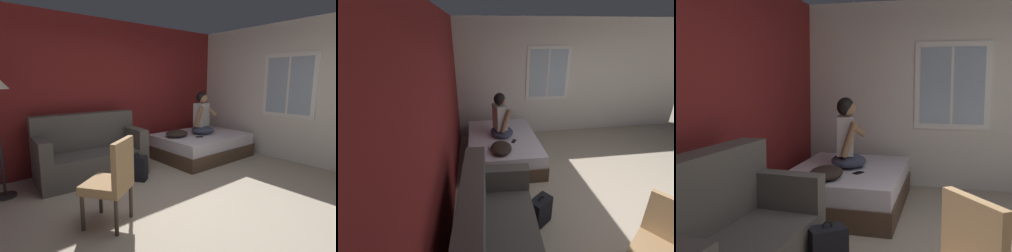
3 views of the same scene
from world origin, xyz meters
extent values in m
plane|color=tan|center=(0.00, 0.00, 0.00)|extent=(40.00, 40.00, 0.00)
cube|color=maroon|center=(0.00, 2.61, 1.35)|extent=(10.67, 0.16, 2.70)
cube|color=silver|center=(2.92, 0.00, 1.35)|extent=(0.16, 6.45, 2.70)
cube|color=white|center=(2.82, 0.40, 1.49)|extent=(0.02, 1.04, 1.24)
cube|color=#9EB2C6|center=(2.81, 0.40, 1.49)|extent=(0.01, 0.88, 1.08)
cube|color=white|center=(2.81, 0.40, 1.49)|extent=(0.01, 0.04, 1.08)
cube|color=#4C3828|center=(1.70, 1.63, 0.13)|extent=(1.85, 1.38, 0.26)
cube|color=silver|center=(1.70, 1.63, 0.37)|extent=(1.80, 1.33, 0.22)
cube|color=#514C47|center=(-0.57, 1.91, 0.22)|extent=(1.74, 0.90, 0.44)
cube|color=#514C47|center=(-0.55, 2.21, 0.74)|extent=(1.71, 0.34, 0.60)
cube|color=#514C47|center=(-1.32, 1.96, 0.60)|extent=(0.23, 0.81, 0.32)
cube|color=#514C47|center=(0.19, 1.87, 0.60)|extent=(0.23, 0.81, 0.32)
cylinder|color=#382D23|center=(-0.98, 0.73, 0.20)|extent=(0.04, 0.04, 0.40)
cylinder|color=#382D23|center=(-1.30, 0.50, 0.20)|extent=(0.04, 0.04, 0.40)
cylinder|color=#382D23|center=(-0.75, 0.42, 0.20)|extent=(0.04, 0.04, 0.40)
cylinder|color=#382D23|center=(-1.06, 0.19, 0.20)|extent=(0.04, 0.04, 0.40)
cube|color=#9E7A51|center=(-1.02, 0.46, 0.45)|extent=(0.64, 0.64, 0.10)
cube|color=#9E7A51|center=(-0.90, 0.30, 0.74)|extent=(0.41, 0.32, 0.48)
ellipsoid|color=#383D51|center=(1.76, 1.63, 0.56)|extent=(0.61, 0.55, 0.16)
cube|color=#B2ADA8|center=(1.75, 1.67, 0.88)|extent=(0.37, 0.27, 0.48)
cylinder|color=#936B4C|center=(1.57, 1.58, 0.86)|extent=(0.13, 0.22, 0.44)
cylinder|color=#936B4C|center=(1.93, 1.63, 0.98)|extent=(0.16, 0.38, 0.29)
sphere|color=#936B4C|center=(1.75, 1.65, 1.23)|extent=(0.21, 0.21, 0.21)
ellipsoid|color=black|center=(1.75, 1.67, 1.24)|extent=(0.27, 0.27, 0.23)
cube|color=black|center=(-0.06, 1.35, 0.20)|extent=(0.32, 0.35, 0.40)
cube|color=black|center=(0.03, 1.41, 0.11)|extent=(0.18, 0.22, 0.18)
torus|color=black|center=(-0.06, 1.35, 0.42)|extent=(0.06, 0.08, 0.09)
ellipsoid|color=#2D231E|center=(1.11, 1.73, 0.55)|extent=(0.50, 0.39, 0.14)
cube|color=black|center=(1.46, 1.44, 0.48)|extent=(0.16, 0.13, 0.01)
cylinder|color=black|center=(-1.81, 1.98, 0.01)|extent=(0.28, 0.28, 0.03)
cylinder|color=black|center=(-1.81, 1.98, 0.76)|extent=(0.04, 0.04, 1.45)
camera|label=1|loc=(-2.23, -2.07, 1.60)|focal=28.00mm
camera|label=2|loc=(-2.29, 2.13, 2.44)|focal=24.00mm
camera|label=3|loc=(-2.95, 0.44, 1.58)|focal=42.00mm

